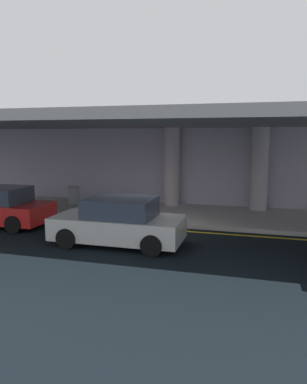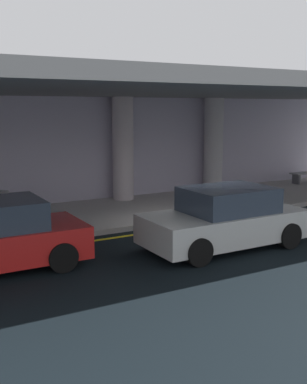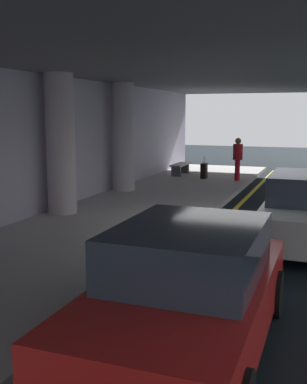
# 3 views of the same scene
# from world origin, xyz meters

# --- Properties ---
(ground_plane) EXTENTS (60.00, 60.00, 0.00)m
(ground_plane) POSITION_xyz_m (0.00, 0.00, 0.00)
(ground_plane) COLOR black
(sidewalk) EXTENTS (26.00, 4.20, 0.15)m
(sidewalk) POSITION_xyz_m (0.00, 3.10, 0.07)
(sidewalk) COLOR #B4AFAC
(sidewalk) RESTS_ON ground
(lane_stripe_yellow) EXTENTS (26.00, 0.14, 0.01)m
(lane_stripe_yellow) POSITION_xyz_m (0.00, 0.60, 0.00)
(lane_stripe_yellow) COLOR yellow
(lane_stripe_yellow) RESTS_ON ground
(support_column_far_left) EXTENTS (0.76, 0.76, 3.65)m
(support_column_far_left) POSITION_xyz_m (0.00, 4.70, 1.97)
(support_column_far_left) COLOR #BAADB3
(support_column_far_left) RESTS_ON sidewalk
(support_column_left_mid) EXTENTS (0.76, 0.76, 3.65)m
(support_column_left_mid) POSITION_xyz_m (4.00, 4.70, 1.97)
(support_column_left_mid) COLOR #B1ACB2
(support_column_left_mid) RESTS_ON sidewalk
(ceiling_overhang) EXTENTS (28.00, 13.20, 0.30)m
(ceiling_overhang) POSITION_xyz_m (0.00, 2.60, 3.95)
(ceiling_overhang) COLOR slate
(ceiling_overhang) RESTS_ON support_column_far_left
(terminal_back_wall) EXTENTS (26.00, 0.30, 3.80)m
(terminal_back_wall) POSITION_xyz_m (0.00, 5.35, 1.90)
(terminal_back_wall) COLOR #B0A8BE
(terminal_back_wall) RESTS_ON ground
(car_silver) EXTENTS (4.10, 1.92, 1.50)m
(car_silver) POSITION_xyz_m (-0.27, -1.54, 0.71)
(car_silver) COLOR #B6B8B6
(car_silver) RESTS_ON ground
(bench_metal) EXTENTS (1.60, 0.50, 0.48)m
(bench_metal) POSITION_xyz_m (8.70, 4.11, 0.50)
(bench_metal) COLOR slate
(bench_metal) RESTS_ON sidewalk
(trash_bin_steel) EXTENTS (0.56, 0.56, 0.85)m
(trash_bin_steel) POSITION_xyz_m (-4.60, 3.61, 0.57)
(trash_bin_steel) COLOR gray
(trash_bin_steel) RESTS_ON sidewalk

